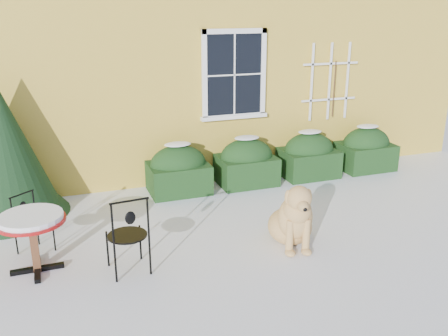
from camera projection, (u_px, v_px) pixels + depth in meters
name	position (u px, v px, depth m)	size (l,w,h in m)	color
ground	(249.00, 253.00, 6.76)	(80.00, 80.00, 0.00)	white
house	(140.00, 3.00, 12.00)	(12.40, 8.40, 6.40)	yellow
hedge_row	(278.00, 159.00, 9.44)	(4.95, 0.80, 0.91)	black
evergreen_shrub	(1.00, 159.00, 7.70)	(1.90, 1.90, 2.30)	black
bistro_table	(32.00, 225.00, 6.10)	(0.83, 0.83, 0.77)	black
patio_chair_near	(128.00, 234.00, 6.13)	(0.50, 0.50, 1.03)	black
patio_chair_far	(32.00, 224.00, 6.66)	(0.51, 0.51, 0.82)	black
dog	(293.00, 220.00, 6.84)	(0.74, 1.05, 0.99)	tan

